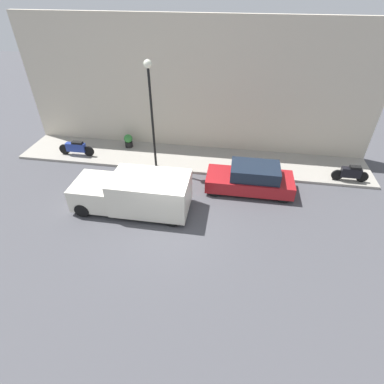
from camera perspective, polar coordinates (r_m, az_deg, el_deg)
name	(u,v)px	position (r m, az deg, el deg)	size (l,w,h in m)	color
ground_plane	(171,219)	(13.17, -4.06, -5.17)	(60.00, 60.00, 0.00)	#47474C
sidewalk	(190,159)	(17.29, -0.37, 6.38)	(2.88, 19.59, 0.14)	gray
building_facade	(195,88)	(17.32, 0.48, 19.15)	(0.30, 19.59, 7.16)	beige
parked_car	(251,179)	(14.73, 11.16, 2.50)	(1.72, 4.15, 1.40)	maroon
delivery_van	(134,192)	(13.44, -11.06, -0.08)	(2.04, 5.15, 1.71)	silver
scooter_silver	(261,166)	(16.08, 12.99, 4.93)	(0.30, 2.08, 0.76)	#B7B7BF
motorcycle_black	(351,173)	(17.00, 28.00, 3.20)	(0.30, 1.77, 0.86)	black
motorcycle_blue	(76,148)	(18.52, -21.20, 7.86)	(0.30, 2.09, 0.87)	navy
streetlamp	(151,98)	(15.01, -7.91, 17.36)	(0.39, 0.39, 5.48)	black
potted_plant	(128,141)	(18.63, -12.01, 9.57)	(0.50, 0.50, 0.79)	black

